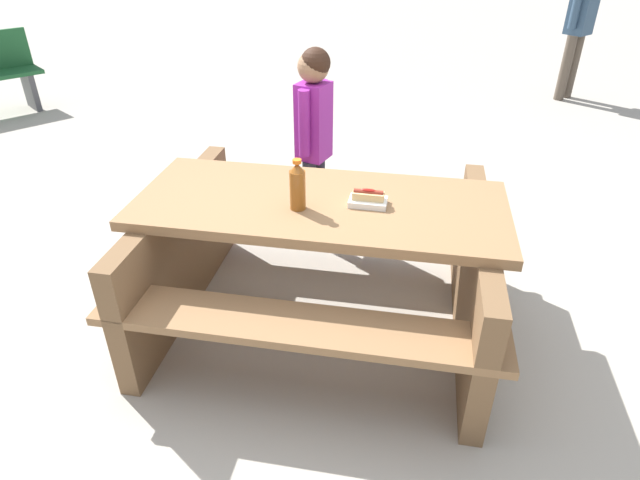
% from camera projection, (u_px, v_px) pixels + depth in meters
% --- Properties ---
extents(ground_plane, '(30.00, 30.00, 0.00)m').
position_uv_depth(ground_plane, '(320.00, 320.00, 3.00)').
color(ground_plane, '#ADA599').
rests_on(ground_plane, ground).
extents(picnic_table, '(1.91, 1.55, 0.75)m').
position_uv_depth(picnic_table, '(320.00, 253.00, 2.77)').
color(picnic_table, olive).
rests_on(picnic_table, ground).
extents(soda_bottle, '(0.07, 0.07, 0.25)m').
position_uv_depth(soda_bottle, '(298.00, 186.00, 2.48)').
color(soda_bottle, brown).
rests_on(soda_bottle, picnic_table).
extents(hotdog_tray, '(0.19, 0.12, 0.08)m').
position_uv_depth(hotdog_tray, '(368.00, 199.00, 2.55)').
color(hotdog_tray, white).
rests_on(hotdog_tray, picnic_table).
extents(child_in_coat, '(0.22, 0.31, 1.27)m').
position_uv_depth(child_in_coat, '(314.00, 122.00, 3.39)').
color(child_in_coat, '#262633').
rests_on(child_in_coat, ground).
extents(bystander_adult, '(0.33, 0.35, 1.65)m').
position_uv_depth(bystander_adult, '(584.00, 5.00, 6.04)').
color(bystander_adult, brown).
rests_on(bystander_adult, ground).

